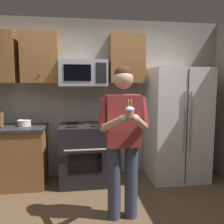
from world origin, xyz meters
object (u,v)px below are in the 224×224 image
(microwave, at_px, (83,73))
(bowl_large_white, at_px, (24,123))
(refrigerator, at_px, (177,124))
(person, at_px, (123,134))
(cupcake, at_px, (130,112))
(oven_range, at_px, (85,154))

(microwave, bearing_deg, bowl_large_white, -175.34)
(refrigerator, distance_m, person, 1.53)
(bowl_large_white, distance_m, cupcake, 2.00)
(cupcake, bearing_deg, oven_range, 105.57)
(person, bearing_deg, microwave, 108.07)
(person, xyz_separation_m, cupcake, (-0.00, -0.33, 0.30))
(oven_range, xyz_separation_m, person, (0.40, -1.10, 0.53))
(microwave, height_order, person, microwave)
(person, bearing_deg, bowl_large_white, 138.49)
(oven_range, bearing_deg, bowl_large_white, 177.08)
(bowl_large_white, bearing_deg, cupcake, -48.69)
(microwave, distance_m, refrigerator, 1.72)
(microwave, relative_size, bowl_large_white, 3.70)
(oven_range, xyz_separation_m, cupcake, (0.40, -1.43, 0.83))
(bowl_large_white, bearing_deg, microwave, 4.66)
(microwave, distance_m, bowl_large_white, 1.17)
(refrigerator, relative_size, person, 1.02)
(microwave, relative_size, refrigerator, 0.41)
(oven_range, height_order, refrigerator, refrigerator)
(person, distance_m, cupcake, 0.44)
(oven_range, relative_size, person, 0.53)
(oven_range, xyz_separation_m, microwave, (0.00, 0.12, 1.26))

